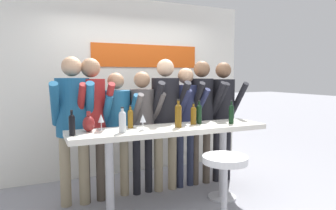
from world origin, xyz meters
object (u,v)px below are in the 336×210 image
Objects in this scene: person_center at (143,118)px; wine_bottle_0 at (231,113)px; wine_bottle_4 at (72,124)px; person_center_left at (117,121)px; wine_bottle_1 at (199,113)px; wine_bottle_2 at (193,114)px; wine_bottle_5 at (130,118)px; person_far_right at (202,108)px; tasting_table at (171,140)px; person_left at (92,113)px; person_right at (186,113)px; wine_bottle_6 at (178,114)px; wine_glass_0 at (101,119)px; decorative_vase at (89,123)px; person_rightmost at (223,107)px; person_center_right at (166,110)px; wine_glass_1 at (143,119)px; wine_bottle_3 at (122,121)px; bar_stool at (225,180)px; person_far_left at (73,115)px.

person_center is 5.61× the size of wine_bottle_0.
person_center_left is at bearing 46.09° from wine_bottle_4.
wine_bottle_1 is (-0.37, 0.16, 0.00)m from wine_bottle_0.
wine_bottle_2 is 0.78m from wine_bottle_5.
person_far_right is at bearing -6.07° from person_center.
person_left is (-0.81, 0.54, 0.30)m from tasting_table.
person_center_left is 1.23m from person_far_right.
person_center_left is 0.47m from wine_bottle_5.
person_right is 5.11× the size of wine_bottle_6.
wine_glass_0 is 0.80× the size of decorative_vase.
person_rightmost is (1.10, 0.55, 0.29)m from tasting_table.
person_center_right is at bearing -179.51° from person_rightmost.
wine_bottle_6 is 1.49× the size of decorative_vase.
tasting_table is at bearing -16.34° from wine_bottle_5.
person_center is (0.34, -0.03, 0.02)m from person_center_left.
wine_glass_1 is at bearing -0.27° from wine_bottle_4.
wine_bottle_3 is 0.82× the size of wine_bottle_6.
decorative_vase is at bearing -175.48° from wine_bottle_5.
tasting_table is 0.95m from decorative_vase.
wine_bottle_4 is at bearing 179.53° from wine_bottle_6.
tasting_table is at bearing -153.53° from person_rightmost.
person_left is 10.05× the size of wine_glass_0.
person_left is 1.23m from wine_bottle_2.
wine_bottle_4 is 0.99× the size of wine_bottle_5.
person_center is 7.37× the size of decorative_vase.
wine_bottle_1 reaches higher than wine_bottle_3.
person_center_right is at bearing 48.11° from wine_glass_1.
person_center is 1.14m from wine_bottle_0.
person_center is at bearing 172.91° from person_right.
wine_bottle_6 is at bearing -19.81° from wine_bottle_5.
person_far_right reaches higher than wine_glass_1.
wine_bottle_6 reaches higher than bar_stool.
person_left is 1.90m from person_rightmost.
decorative_vase is (-0.32, 0.19, -0.04)m from wine_bottle_3.
wine_bottle_2 is at bearing 9.73° from wine_bottle_3.
wine_bottle_4 is at bearing -177.67° from tasting_table.
wine_bottle_3 is 1.23× the size of decorative_vase.
wine_bottle_0 is at bearing 1.34° from wine_bottle_3.
person_center_left is (-0.49, 0.59, 0.18)m from tasting_table.
tasting_table is 0.67m from wine_bottle_3.
wine_bottle_1 reaches higher than wine_bottle_2.
person_center_left is 9.08× the size of wine_glass_0.
person_left reaches higher than wine_glass_0.
wine_bottle_3 is (-1.08, -0.65, 0.05)m from person_right.
person_far_right is at bearing -3.01° from person_left.
person_right is at bearing 18.14° from decorative_vase.
person_center_right reaches higher than person_center_left.
wine_bottle_4 is 0.23m from decorative_vase.
person_far_left reaches higher than wine_bottle_0.
person_center_right is 0.52m from wine_bottle_1.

